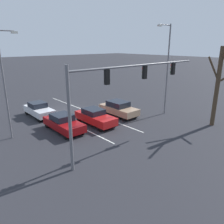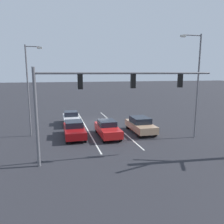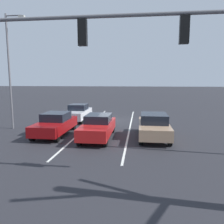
{
  "view_description": "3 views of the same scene",
  "coord_description": "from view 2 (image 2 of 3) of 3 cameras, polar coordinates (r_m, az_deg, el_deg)",
  "views": [
    {
      "loc": [
        12.07,
        22.39,
        7.41
      ],
      "look_at": [
        -0.51,
        8.13,
        1.49
      ],
      "focal_mm": 35.0,
      "sensor_mm": 36.0,
      "label": 1
    },
    {
      "loc": [
        4.83,
        26.12,
        6.02
      ],
      "look_at": [
        -0.52,
        5.41,
        2.16
      ],
      "focal_mm": 35.0,
      "sensor_mm": 36.0,
      "label": 2
    },
    {
      "loc": [
        -2.44,
        20.04,
        3.71
      ],
      "look_at": [
        -0.99,
        8.61,
        2.04
      ],
      "focal_mm": 35.0,
      "sensor_mm": 36.0,
      "label": 3
    }
  ],
  "objects": [
    {
      "name": "ground_plane",
      "position": [
        27.24,
        -3.91,
        -2.55
      ],
      "size": [
        240.0,
        240.0,
        0.0
      ],
      "primitive_type": "plane",
      "color": "#28282D"
    },
    {
      "name": "lane_stripe_left_divider",
      "position": [
        25.26,
        0.95,
        -3.54
      ],
      "size": [
        0.12,
        16.95,
        0.01
      ],
      "primitive_type": "cube",
      "color": "silver",
      "rests_on": "ground_plane"
    },
    {
      "name": "lane_stripe_center_divider",
      "position": [
        24.6,
        -6.77,
        -3.99
      ],
      "size": [
        0.12,
        16.95,
        0.01
      ],
      "primitive_type": "cube",
      "color": "silver",
      "rests_on": "ground_plane"
    },
    {
      "name": "car_tan_leftlane_front",
      "position": [
        22.4,
        7.45,
        -3.31
      ],
      "size": [
        1.9,
        4.5,
        1.57
      ],
      "color": "tan",
      "rests_on": "ground_plane"
    },
    {
      "name": "car_red_midlane_front",
      "position": [
        20.86,
        -1.18,
        -4.34
      ],
      "size": [
        1.76,
        4.56,
        1.52
      ],
      "color": "red",
      "rests_on": "ground_plane"
    },
    {
      "name": "car_maroon_rightlane_front",
      "position": [
        20.93,
        -9.83,
        -4.49
      ],
      "size": [
        1.83,
        4.52,
        1.51
      ],
      "color": "maroon",
      "rests_on": "ground_plane"
    },
    {
      "name": "car_white_rightlane_second",
      "position": [
        26.11,
        -10.66,
        -1.55
      ],
      "size": [
        1.74,
        4.29,
        1.52
      ],
      "color": "silver",
      "rests_on": "ground_plane"
    },
    {
      "name": "traffic_signal_gantry",
      "position": [
        14.54,
        -2.66,
        5.68
      ],
      "size": [
        12.51,
        0.37,
        6.37
      ],
      "color": "slate",
      "rests_on": "ground_plane"
    },
    {
      "name": "street_lamp_right_shoulder",
      "position": [
        21.77,
        -20.76,
        6.4
      ],
      "size": [
        1.52,
        0.24,
        8.5
      ],
      "color": "slate",
      "rests_on": "ground_plane"
    },
    {
      "name": "street_lamp_left_shoulder",
      "position": [
        21.22,
        21.12,
        7.68
      ],
      "size": [
        2.07,
        0.24,
        9.34
      ],
      "color": "slate",
      "rests_on": "ground_plane"
    }
  ]
}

